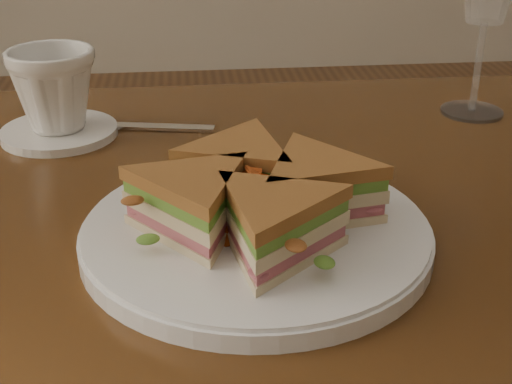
% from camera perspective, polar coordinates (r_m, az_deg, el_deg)
% --- Properties ---
extents(table, '(1.20, 0.80, 0.75)m').
position_cam_1_polar(table, '(0.73, -3.68, -8.69)').
color(table, '#341C0C').
rests_on(table, ground).
extents(plate, '(0.31, 0.31, 0.02)m').
position_cam_1_polar(plate, '(0.62, 0.00, -3.45)').
color(plate, white).
rests_on(plate, table).
extents(sandwich_wedges, '(0.25, 0.25, 0.06)m').
position_cam_1_polar(sandwich_wedges, '(0.61, -0.00, -0.42)').
color(sandwich_wedges, beige).
rests_on(sandwich_wedges, plate).
extents(crisps_mound, '(0.09, 0.09, 0.05)m').
position_cam_1_polar(crisps_mound, '(0.61, 0.00, -0.76)').
color(crisps_mound, '#C24E18').
rests_on(crisps_mound, plate).
extents(spoon, '(0.17, 0.10, 0.01)m').
position_cam_1_polar(spoon, '(0.70, -5.24, -0.42)').
color(spoon, silver).
rests_on(spoon, table).
extents(knife, '(0.21, 0.05, 0.00)m').
position_cam_1_polar(knife, '(0.90, -10.66, 5.17)').
color(knife, silver).
rests_on(knife, table).
extents(saucer, '(0.14, 0.14, 0.01)m').
position_cam_1_polar(saucer, '(0.89, -15.45, 4.66)').
color(saucer, white).
rests_on(saucer, table).
extents(coffee_cup, '(0.13, 0.13, 0.10)m').
position_cam_1_polar(coffee_cup, '(0.87, -15.87, 7.87)').
color(coffee_cup, white).
rests_on(coffee_cup, saucer).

